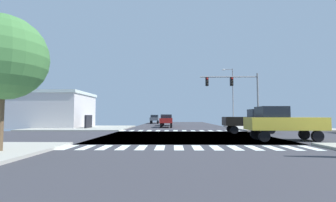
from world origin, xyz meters
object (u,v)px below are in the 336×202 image
at_px(sedan_queued_1, 166,120).
at_px(pickup_trailing_2, 252,120).
at_px(pickup_crossing_1, 282,122).
at_px(sidewalk_tree, 3,58).
at_px(traffic_signal_mast, 235,88).
at_px(street_lamp, 231,92).
at_px(sedan_leading_2, 167,119).
at_px(sedan_outer_3, 155,118).
at_px(bank_building, 47,110).

bearing_deg(sedan_queued_1, pickup_trailing_2, 127.45).
distance_m(pickup_crossing_1, pickup_trailing_2, 7.00).
relative_size(sidewalk_tree, pickup_crossing_1, 1.24).
distance_m(traffic_signal_mast, sedan_queued_1, 11.75).
bearing_deg(street_lamp, sedan_leading_2, 157.43).
bearing_deg(traffic_signal_mast, sedan_queued_1, 136.97).
height_order(street_lamp, sedan_outer_3, street_lamp).
height_order(traffic_signal_mast, street_lamp, street_lamp).
distance_m(traffic_signal_mast, bank_building, 26.19).
xyz_separation_m(street_lamp, sidewalk_tree, (-16.98, -26.73, -0.98)).
relative_size(pickup_crossing_1, sedan_queued_1, 1.19).
bearing_deg(pickup_trailing_2, pickup_crossing_1, -1.70).
distance_m(traffic_signal_mast, pickup_crossing_1, 11.35).
bearing_deg(pickup_trailing_2, bank_building, -111.88).
bearing_deg(traffic_signal_mast, street_lamp, 78.61).
height_order(traffic_signal_mast, sedan_leading_2, traffic_signal_mast).
relative_size(sidewalk_tree, sedan_queued_1, 1.47).
height_order(pickup_crossing_1, pickup_trailing_2, same).
xyz_separation_m(traffic_signal_mast, pickup_trailing_2, (0.57, -3.77, -3.58)).
distance_m(traffic_signal_mast, sidewalk_tree, 22.54).
height_order(sedan_leading_2, sedan_outer_3, same).
bearing_deg(sedan_leading_2, bank_building, 23.72).
xyz_separation_m(sedan_leading_2, sedan_outer_3, (-3.00, 10.46, 0.00)).
relative_size(traffic_signal_mast, bank_building, 0.51).
bearing_deg(pickup_trailing_2, traffic_signal_mast, -171.46).
xyz_separation_m(pickup_crossing_1, pickup_trailing_2, (0.21, 7.00, 0.00)).
relative_size(sidewalk_tree, sedan_leading_2, 1.47).
height_order(street_lamp, sedan_leading_2, street_lamp).
distance_m(sedan_leading_2, sedan_outer_3, 10.88).
bearing_deg(pickup_trailing_2, sedan_leading_2, -154.04).
bearing_deg(sedan_leading_2, sedan_outer_3, -73.99).
bearing_deg(sedan_outer_3, bank_building, 51.87).
bearing_deg(sedan_leading_2, traffic_signal_mast, 119.97).
relative_size(pickup_crossing_1, sedan_leading_2, 1.19).
bearing_deg(pickup_trailing_2, sedan_outer_3, -157.56).
relative_size(pickup_trailing_2, sedan_outer_3, 1.19).
bearing_deg(sedan_outer_3, pickup_crossing_1, 108.02).
bearing_deg(street_lamp, sidewalk_tree, -122.42).
distance_m(pickup_crossing_1, sedan_queued_1, 20.23).
relative_size(traffic_signal_mast, sedan_queued_1, 1.56).
bearing_deg(sidewalk_tree, bank_building, 113.65).
xyz_separation_m(bank_building, sedan_outer_3, (14.11, 17.97, -1.42)).
xyz_separation_m(sedan_queued_1, pickup_trailing_2, (8.70, -11.36, 0.17)).
bearing_deg(sedan_leading_2, pickup_crossing_1, 108.85).
distance_m(traffic_signal_mast, pickup_trailing_2, 5.23).
height_order(sedan_leading_2, pickup_trailing_2, pickup_trailing_2).
distance_m(traffic_signal_mast, sedan_outer_3, 27.23).
bearing_deg(pickup_trailing_2, sedan_queued_1, -142.55).
bearing_deg(traffic_signal_mast, sidewalk_tree, -131.67).
distance_m(street_lamp, pickup_crossing_1, 21.13).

